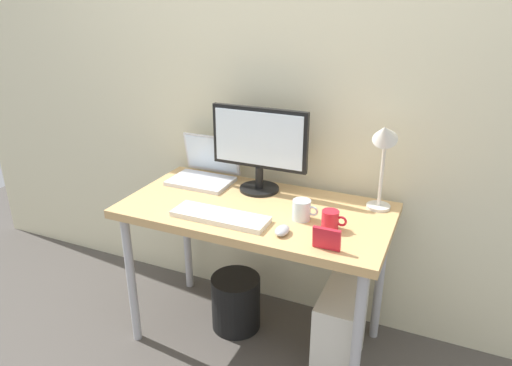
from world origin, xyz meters
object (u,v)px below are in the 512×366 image
laptop (205,169)px  wastebasket (236,302)px  desk (256,221)px  keyboard (220,217)px  coffee_mug (331,220)px  desk_lamp (384,147)px  photo_frame (327,239)px  glass_cup (302,210)px  monitor (259,145)px  computer_tower (340,330)px  mouse (282,230)px

laptop → wastebasket: laptop is taller
desk → keyboard: size_ratio=2.84×
desk → coffee_mug: size_ratio=11.56×
desk_lamp → photo_frame: 0.52m
desk → glass_cup: glass_cup is taller
desk → laptop: laptop is taller
photo_frame → wastebasket: 0.90m
desk → glass_cup: (0.24, -0.04, 0.12)m
monitor → keyboard: monitor is taller
keyboard → glass_cup: size_ratio=3.80×
keyboard → computer_tower: bearing=15.9°
wastebasket → keyboard: bearing=-79.0°
photo_frame → monitor: bearing=137.4°
desk → desk_lamp: 0.68m
laptop → keyboard: laptop is taller
monitor → wastebasket: 0.86m
computer_tower → laptop: bearing=164.4°
keyboard → wastebasket: size_ratio=1.47×
monitor → desk: bearing=-70.6°
mouse → coffee_mug: 0.21m
mouse → computer_tower: (0.24, 0.17, -0.56)m
laptop → photo_frame: size_ratio=2.91×
desk_lamp → computer_tower: size_ratio=1.03×
coffee_mug → wastebasket: 0.84m
coffee_mug → wastebasket: size_ratio=0.36×
monitor → glass_cup: 0.43m
desk_lamp → mouse: size_ratio=4.83×
desk → coffee_mug: (0.38, -0.08, 0.12)m
wastebasket → mouse: bearing=-35.1°
mouse → monitor: bearing=125.2°
laptop → photo_frame: (0.79, -0.45, -0.01)m
computer_tower → coffee_mug: bearing=-144.2°
wastebasket → computer_tower: bearing=-6.8°
keyboard → photo_frame: photo_frame is taller
laptop → mouse: 0.72m
laptop → coffee_mug: size_ratio=2.96×
photo_frame → computer_tower: bearing=80.8°
glass_cup → wastebasket: size_ratio=0.39×
keyboard → laptop: bearing=127.2°
desk → desk_lamp: size_ratio=2.88×
desk_lamp → keyboard: desk_lamp is taller
desk_lamp → keyboard: (-0.62, -0.37, -0.29)m
desk → laptop: size_ratio=3.90×
keyboard → wastebasket: keyboard is taller
monitor → coffee_mug: size_ratio=4.56×
desk_lamp → desk: bearing=-160.2°
coffee_mug → desk_lamp: bearing=61.0°
desk → mouse: bearing=-44.0°
glass_cup → wastebasket: (-0.37, 0.08, -0.65)m
laptop → computer_tower: (0.83, -0.23, -0.60)m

